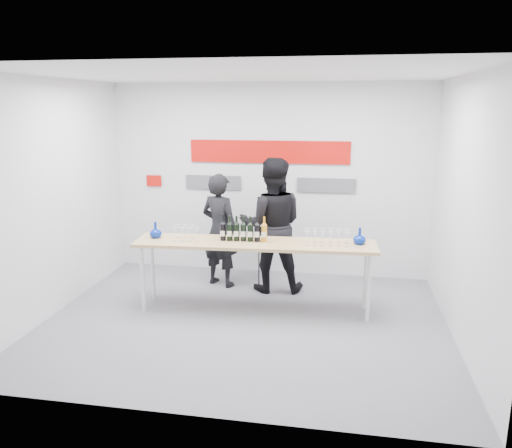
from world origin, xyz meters
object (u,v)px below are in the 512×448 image
(tasting_table, at_px, (255,247))
(presenter_right, at_px, (272,225))
(mic_stand, at_px, (259,260))
(presenter_left, at_px, (220,230))

(tasting_table, distance_m, presenter_right, 0.80)
(presenter_right, height_order, mic_stand, presenter_right)
(tasting_table, height_order, presenter_right, presenter_right)
(presenter_left, xyz_separation_m, mic_stand, (0.59, -0.03, -0.43))
(presenter_right, bearing_deg, mic_stand, -18.74)
(tasting_table, distance_m, mic_stand, 0.94)
(presenter_left, bearing_deg, mic_stand, -159.69)
(presenter_left, distance_m, presenter_right, 0.80)
(tasting_table, height_order, mic_stand, mic_stand)
(tasting_table, relative_size, mic_stand, 2.28)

